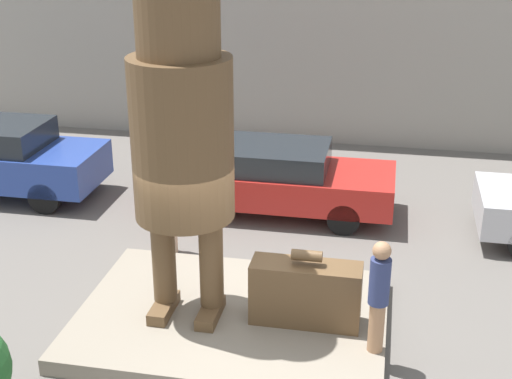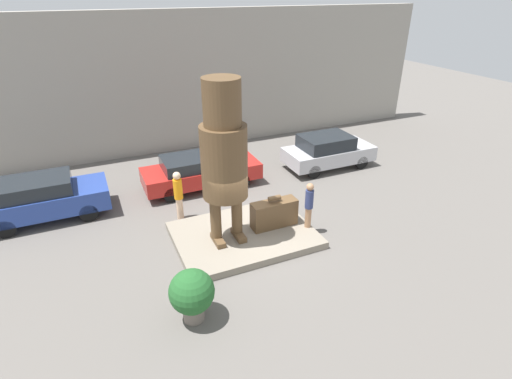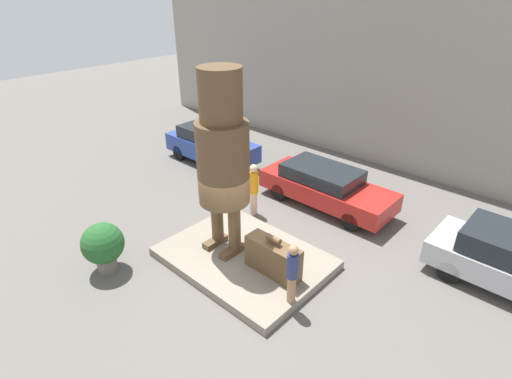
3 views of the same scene
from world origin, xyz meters
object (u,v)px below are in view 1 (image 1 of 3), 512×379
Objects in this scene: statue_figure at (181,116)px; parked_car_blue at (0,157)px; parked_car_red at (271,176)px; giant_suitcase at (306,293)px; tourist at (379,293)px; worker_hivis at (169,201)px.

statue_figure is 7.11m from parked_car_blue.
statue_figure is 4.98m from parked_car_red.
giant_suitcase is 0.97× the size of tourist.
parked_car_blue is at bearing 155.59° from worker_hivis.
tourist is (2.69, -0.46, -2.08)m from statue_figure.
tourist reaches higher than parked_car_blue.
worker_hivis is (-2.66, 2.13, 0.29)m from giant_suitcase.
giant_suitcase is at bearing -73.63° from parked_car_red.
worker_hivis reaches higher than parked_car_red.
worker_hivis is (-3.66, 2.64, -0.12)m from tourist.
parked_car_red is (-2.25, 4.76, -0.37)m from tourist.
parked_car_blue is at bearing 150.02° from tourist.
statue_figure is 3.25m from worker_hivis.
tourist is 4.52m from worker_hivis.
tourist is at bearing -35.82° from worker_hivis.
parked_car_red is at bearing 84.15° from statue_figure.
tourist is 0.88× the size of worker_hivis.
tourist is 0.34× the size of parked_car_red.
giant_suitcase is at bearing -30.39° from parked_car_blue.
statue_figure is 2.78× the size of worker_hivis.
giant_suitcase is 0.85× the size of worker_hivis.
statue_figure is 3.01m from giant_suitcase.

